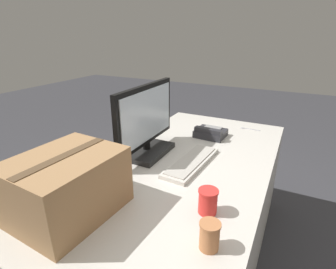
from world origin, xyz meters
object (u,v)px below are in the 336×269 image
(keyboard, at_px, (191,162))
(paper_cup_right, at_px, (208,201))
(monitor, at_px, (146,125))
(cardboard_box, at_px, (67,185))
(desk_phone, at_px, (210,133))
(paper_cup_left, at_px, (209,236))
(spoon, at_px, (247,129))

(keyboard, relative_size, paper_cup_right, 4.41)
(monitor, height_order, cardboard_box, monitor)
(desk_phone, relative_size, cardboard_box, 0.49)
(paper_cup_left, xyz_separation_m, spoon, (1.26, 0.12, -0.05))
(monitor, relative_size, paper_cup_left, 5.54)
(monitor, height_order, paper_cup_left, monitor)
(keyboard, xyz_separation_m, desk_phone, (0.44, 0.04, 0.02))
(monitor, xyz_separation_m, cardboard_box, (-0.62, -0.01, -0.06))
(keyboard, distance_m, spoon, 0.74)
(keyboard, distance_m, paper_cup_right, 0.42)
(desk_phone, relative_size, paper_cup_left, 2.03)
(paper_cup_right, distance_m, cardboard_box, 0.56)
(paper_cup_left, height_order, paper_cup_right, paper_cup_right)
(keyboard, relative_size, paper_cup_left, 4.50)
(keyboard, height_order, paper_cup_right, paper_cup_right)
(paper_cup_right, bearing_deg, desk_phone, 17.40)
(monitor, bearing_deg, paper_cup_left, -133.66)
(paper_cup_right, bearing_deg, keyboard, 31.01)
(keyboard, xyz_separation_m, spoon, (0.72, -0.17, -0.01))
(cardboard_box, bearing_deg, keyboard, -24.99)
(keyboard, relative_size, desk_phone, 2.21)
(monitor, bearing_deg, paper_cup_right, -126.02)
(paper_cup_left, distance_m, paper_cup_right, 0.19)
(desk_phone, relative_size, spoon, 1.41)
(spoon, relative_size, cardboard_box, 0.35)
(monitor, xyz_separation_m, spoon, (0.71, -0.46, -0.18))
(monitor, relative_size, desk_phone, 2.72)
(desk_phone, height_order, paper_cup_left, paper_cup_left)
(monitor, height_order, spoon, monitor)
(desk_phone, distance_m, paper_cup_right, 0.84)
(spoon, height_order, cardboard_box, cardboard_box)
(monitor, relative_size, spoon, 3.83)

